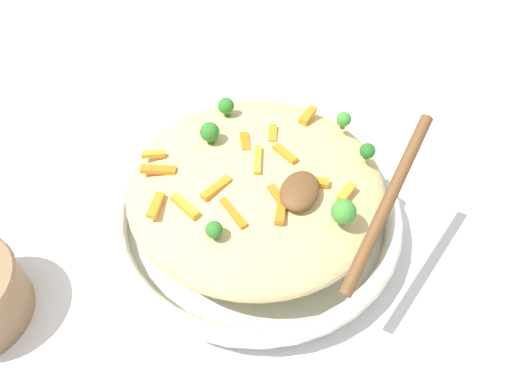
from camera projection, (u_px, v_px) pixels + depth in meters
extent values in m
plane|color=silver|center=(256.00, 227.00, 0.62)|extent=(2.40, 2.40, 0.00)
cylinder|color=silver|center=(256.00, 221.00, 0.62)|extent=(0.32, 0.32, 0.03)
torus|color=silver|center=(256.00, 209.00, 0.60)|extent=(0.35, 0.35, 0.02)
torus|color=black|center=(256.00, 207.00, 0.59)|extent=(0.34, 0.34, 0.00)
ellipsoid|color=#D1BA7A|center=(256.00, 186.00, 0.57)|extent=(0.30, 0.30, 0.07)
cube|color=orange|center=(285.00, 154.00, 0.55)|extent=(0.02, 0.03, 0.01)
cube|color=orange|center=(346.00, 195.00, 0.52)|extent=(0.03, 0.02, 0.01)
cube|color=orange|center=(153.00, 154.00, 0.56)|extent=(0.02, 0.03, 0.01)
cube|color=orange|center=(308.00, 115.00, 0.60)|extent=(0.03, 0.02, 0.01)
cube|color=orange|center=(158.00, 170.00, 0.54)|extent=(0.02, 0.04, 0.01)
cube|color=orange|center=(245.00, 142.00, 0.57)|extent=(0.03, 0.02, 0.01)
cube|color=orange|center=(254.00, 159.00, 0.54)|extent=(0.04, 0.02, 0.01)
cube|color=orange|center=(281.00, 211.00, 0.50)|extent=(0.03, 0.02, 0.01)
cube|color=orange|center=(313.00, 182.00, 0.52)|extent=(0.02, 0.03, 0.01)
cube|color=orange|center=(216.00, 188.00, 0.52)|extent=(0.04, 0.02, 0.01)
cube|color=orange|center=(276.00, 194.00, 0.51)|extent=(0.02, 0.02, 0.01)
cube|color=orange|center=(185.00, 206.00, 0.51)|extent=(0.02, 0.04, 0.01)
cube|color=orange|center=(231.00, 213.00, 0.50)|extent=(0.03, 0.04, 0.01)
cube|color=orange|center=(156.00, 205.00, 0.51)|extent=(0.03, 0.01, 0.01)
cube|color=orange|center=(272.00, 134.00, 0.57)|extent=(0.03, 0.02, 0.01)
cylinder|color=#377928|center=(343.00, 125.00, 0.59)|extent=(0.01, 0.01, 0.01)
sphere|color=#3D8E33|center=(344.00, 119.00, 0.58)|extent=(0.02, 0.02, 0.02)
cylinder|color=#377928|center=(342.00, 219.00, 0.50)|extent=(0.01, 0.01, 0.01)
sphere|color=#3D8E33|center=(344.00, 212.00, 0.49)|extent=(0.03, 0.03, 0.03)
cylinder|color=#296820|center=(226.00, 112.00, 0.60)|extent=(0.01, 0.01, 0.01)
sphere|color=#2D7A28|center=(226.00, 106.00, 0.60)|extent=(0.02, 0.02, 0.02)
cylinder|color=#296820|center=(210.00, 140.00, 0.57)|extent=(0.01, 0.01, 0.01)
sphere|color=#2D7A28|center=(210.00, 132.00, 0.56)|extent=(0.02, 0.02, 0.02)
cylinder|color=#296820|center=(215.00, 235.00, 0.48)|extent=(0.01, 0.01, 0.01)
sphere|color=#2D7A28|center=(214.00, 230.00, 0.48)|extent=(0.02, 0.02, 0.02)
cylinder|color=#205B1C|center=(366.00, 156.00, 0.56)|extent=(0.01, 0.01, 0.00)
sphere|color=#236B23|center=(368.00, 151.00, 0.55)|extent=(0.02, 0.02, 0.02)
ellipsoid|color=brown|center=(300.00, 191.00, 0.51)|extent=(0.06, 0.04, 0.02)
cylinder|color=brown|center=(388.00, 202.00, 0.45)|extent=(0.18, 0.04, 0.08)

